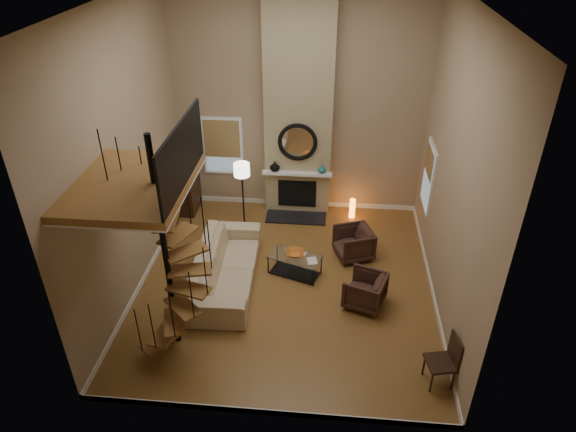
# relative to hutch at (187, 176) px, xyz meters

# --- Properties ---
(ground) EXTENTS (6.00, 6.50, 0.01)m
(ground) POSITION_rel_hutch_xyz_m (2.76, -2.77, -0.95)
(ground) COLOR olive
(ground) RESTS_ON ground
(back_wall) EXTENTS (6.00, 0.02, 5.50)m
(back_wall) POSITION_rel_hutch_xyz_m (2.76, 0.48, 1.80)
(back_wall) COLOR tan
(back_wall) RESTS_ON ground
(front_wall) EXTENTS (6.00, 0.02, 5.50)m
(front_wall) POSITION_rel_hutch_xyz_m (2.76, -6.02, 1.80)
(front_wall) COLOR tan
(front_wall) RESTS_ON ground
(left_wall) EXTENTS (0.02, 6.50, 5.50)m
(left_wall) POSITION_rel_hutch_xyz_m (-0.24, -2.77, 1.80)
(left_wall) COLOR tan
(left_wall) RESTS_ON ground
(right_wall) EXTENTS (0.02, 6.50, 5.50)m
(right_wall) POSITION_rel_hutch_xyz_m (5.76, -2.77, 1.80)
(right_wall) COLOR tan
(right_wall) RESTS_ON ground
(ceiling) EXTENTS (6.00, 6.50, 0.01)m
(ceiling) POSITION_rel_hutch_xyz_m (2.76, -2.77, 4.54)
(ceiling) COLOR silver
(ceiling) RESTS_ON back_wall
(baseboard_back) EXTENTS (6.00, 0.02, 0.12)m
(baseboard_back) POSITION_rel_hutch_xyz_m (2.76, 0.47, -0.89)
(baseboard_back) COLOR white
(baseboard_back) RESTS_ON ground
(baseboard_front) EXTENTS (6.00, 0.02, 0.12)m
(baseboard_front) POSITION_rel_hutch_xyz_m (2.76, -6.01, -0.89)
(baseboard_front) COLOR white
(baseboard_front) RESTS_ON ground
(baseboard_left) EXTENTS (0.02, 6.50, 0.12)m
(baseboard_left) POSITION_rel_hutch_xyz_m (-0.23, -2.77, -0.89)
(baseboard_left) COLOR white
(baseboard_left) RESTS_ON ground
(baseboard_right) EXTENTS (0.02, 6.50, 0.12)m
(baseboard_right) POSITION_rel_hutch_xyz_m (5.75, -2.77, -0.89)
(baseboard_right) COLOR white
(baseboard_right) RESTS_ON ground
(chimney_breast) EXTENTS (1.60, 0.38, 5.50)m
(chimney_breast) POSITION_rel_hutch_xyz_m (2.76, 0.29, 1.80)
(chimney_breast) COLOR tan
(chimney_breast) RESTS_ON ground
(hearth) EXTENTS (1.50, 0.60, 0.04)m
(hearth) POSITION_rel_hutch_xyz_m (2.76, -0.20, -0.93)
(hearth) COLOR black
(hearth) RESTS_ON ground
(firebox) EXTENTS (0.95, 0.02, 0.72)m
(firebox) POSITION_rel_hutch_xyz_m (2.76, 0.09, -0.40)
(firebox) COLOR black
(firebox) RESTS_ON chimney_breast
(mantel) EXTENTS (1.70, 0.18, 0.06)m
(mantel) POSITION_rel_hutch_xyz_m (2.76, 0.01, 0.20)
(mantel) COLOR white
(mantel) RESTS_ON chimney_breast
(mirror_frame) EXTENTS (0.94, 0.10, 0.94)m
(mirror_frame) POSITION_rel_hutch_xyz_m (2.76, 0.07, 1.00)
(mirror_frame) COLOR black
(mirror_frame) RESTS_ON chimney_breast
(mirror_disc) EXTENTS (0.80, 0.01, 0.80)m
(mirror_disc) POSITION_rel_hutch_xyz_m (2.76, 0.08, 1.00)
(mirror_disc) COLOR white
(mirror_disc) RESTS_ON chimney_breast
(vase_left) EXTENTS (0.24, 0.24, 0.25)m
(vase_left) POSITION_rel_hutch_xyz_m (2.21, 0.05, 0.35)
(vase_left) COLOR black
(vase_left) RESTS_ON mantel
(vase_right) EXTENTS (0.20, 0.20, 0.21)m
(vase_right) POSITION_rel_hutch_xyz_m (3.36, 0.05, 0.33)
(vase_right) COLOR #1C6361
(vase_right) RESTS_ON mantel
(window_back) EXTENTS (1.02, 0.06, 1.52)m
(window_back) POSITION_rel_hutch_xyz_m (0.86, 0.46, 0.67)
(window_back) COLOR white
(window_back) RESTS_ON back_wall
(window_right) EXTENTS (0.06, 1.02, 1.52)m
(window_right) POSITION_rel_hutch_xyz_m (5.74, -0.77, 0.68)
(window_right) COLOR white
(window_right) RESTS_ON right_wall
(entry_door) EXTENTS (0.10, 1.05, 2.16)m
(entry_door) POSITION_rel_hutch_xyz_m (-0.19, -0.97, 0.10)
(entry_door) COLOR white
(entry_door) RESTS_ON ground
(loft) EXTENTS (1.70, 2.20, 1.09)m
(loft) POSITION_rel_hutch_xyz_m (0.72, -4.57, 2.29)
(loft) COLOR olive
(loft) RESTS_ON left_wall
(spiral_stair) EXTENTS (1.47, 1.47, 4.06)m
(spiral_stair) POSITION_rel_hutch_xyz_m (0.98, -4.56, 0.83)
(spiral_stair) COLOR black
(spiral_stair) RESTS_ON ground
(hutch) EXTENTS (0.41, 0.88, 1.97)m
(hutch) POSITION_rel_hutch_xyz_m (0.00, 0.00, 0.00)
(hutch) COLOR black
(hutch) RESTS_ON ground
(sofa) EXTENTS (1.25, 2.96, 0.85)m
(sofa) POSITION_rel_hutch_xyz_m (1.51, -2.81, -0.55)
(sofa) COLOR #C7B18A
(sofa) RESTS_ON ground
(armchair_near) EXTENTS (0.99, 0.98, 0.71)m
(armchair_near) POSITION_rel_hutch_xyz_m (4.23, -1.66, -0.60)
(armchair_near) COLOR #3E241C
(armchair_near) RESTS_ON ground
(armchair_far) EXTENTS (0.95, 0.93, 0.68)m
(armchair_far) POSITION_rel_hutch_xyz_m (4.42, -3.31, -0.60)
(armchair_far) COLOR #3E241C
(armchair_far) RESTS_ON ground
(coffee_table) EXTENTS (1.22, 0.88, 0.43)m
(coffee_table) POSITION_rel_hutch_xyz_m (2.91, -2.44, -0.67)
(coffee_table) COLOR silver
(coffee_table) RESTS_ON ground
(bowl) EXTENTS (0.37, 0.37, 0.09)m
(bowl) POSITION_rel_hutch_xyz_m (2.91, -2.39, -0.45)
(bowl) COLOR orange
(bowl) RESTS_ON coffee_table
(book) EXTENTS (0.26, 0.31, 0.03)m
(book) POSITION_rel_hutch_xyz_m (3.26, -2.59, -0.49)
(book) COLOR gray
(book) RESTS_ON coffee_table
(floor_lamp) EXTENTS (0.37, 0.37, 1.70)m
(floor_lamp) POSITION_rel_hutch_xyz_m (1.54, -0.69, 0.46)
(floor_lamp) COLOR black
(floor_lamp) RESTS_ON ground
(accent_lamp) EXTENTS (0.14, 0.14, 0.51)m
(accent_lamp) POSITION_rel_hutch_xyz_m (4.16, -0.00, -0.70)
(accent_lamp) COLOR orange
(accent_lamp) RESTS_ON ground
(side_chair) EXTENTS (0.53, 0.53, 0.96)m
(side_chair) POSITION_rel_hutch_xyz_m (5.59, -5.08, -0.42)
(side_chair) COLOR black
(side_chair) RESTS_ON ground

